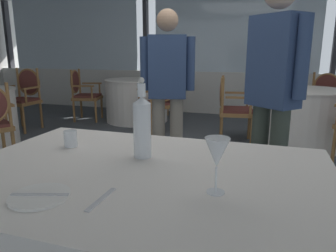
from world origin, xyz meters
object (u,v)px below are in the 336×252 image
at_px(diner_person_1, 167,85).
at_px(wine_glass, 217,154).
at_px(dining_chair_0_1, 324,97).
at_px(dining_chair_1_2, 160,98).
at_px(water_bottle, 142,125).
at_px(water_tumbler, 71,139).
at_px(dining_chair_1_1, 82,91).
at_px(dining_chair_3_0, 24,94).
at_px(dining_chair_0_2, 231,104).
at_px(dining_chair_1_0, 167,87).
at_px(side_plate, 40,196).
at_px(diner_person_0, 273,86).

bearing_deg(diner_person_1, wine_glass, 7.13).
height_order(dining_chair_0_1, dining_chair_1_2, dining_chair_1_2).
xyz_separation_m(water_bottle, diner_person_1, (-0.40, 1.63, 0.01)).
relative_size(water_tumbler, dining_chair_1_1, 0.09).
bearing_deg(dining_chair_3_0, dining_chair_0_2, 93.97).
xyz_separation_m(wine_glass, dining_chair_0_1, (1.00, 4.34, -0.35)).
bearing_deg(water_tumbler, water_bottle, -5.14).
bearing_deg(wine_glass, dining_chair_1_0, 109.60).
xyz_separation_m(side_plate, water_bottle, (0.17, 0.49, 0.15)).
distance_m(water_tumbler, dining_chair_3_0, 3.92).
bearing_deg(dining_chair_0_2, dining_chair_1_2, 162.81).
xyz_separation_m(dining_chair_0_2, dining_chair_1_1, (-2.76, 0.64, 0.01)).
distance_m(dining_chair_1_2, diner_person_0, 2.68).
height_order(dining_chair_3_0, diner_person_0, diner_person_0).
bearing_deg(wine_glass, dining_chair_0_2, 95.47).
bearing_deg(water_bottle, dining_chair_1_0, 106.55).
xyz_separation_m(dining_chair_1_0, diner_person_0, (2.02, -3.78, 0.47)).
height_order(side_plate, dining_chair_3_0, dining_chair_3_0).
bearing_deg(wine_glass, dining_chair_0_1, 77.00).
relative_size(side_plate, dining_chair_1_2, 0.21).
bearing_deg(water_tumbler, side_plate, -65.34).
relative_size(water_bottle, dining_chair_1_2, 0.39).
distance_m(water_tumbler, dining_chair_0_2, 3.04).
height_order(dining_chair_1_1, diner_person_1, diner_person_1).
distance_m(water_bottle, diner_person_0, 1.23).
bearing_deg(dining_chair_1_2, dining_chair_0_1, -114.29).
bearing_deg(wine_glass, diner_person_1, 112.39).
bearing_deg(diner_person_0, dining_chair_1_2, -101.51).
height_order(dining_chair_0_1, dining_chair_1_1, dining_chair_1_1).
height_order(wine_glass, diner_person_0, diner_person_0).
relative_size(side_plate, water_tumbler, 2.40).
relative_size(dining_chair_0_1, diner_person_0, 0.53).
distance_m(dining_chair_1_2, dining_chair_3_0, 2.23).
distance_m(side_plate, water_bottle, 0.54).
bearing_deg(side_plate, water_bottle, 70.96).
bearing_deg(water_tumbler, dining_chair_1_0, 102.05).
distance_m(side_plate, diner_person_0, 1.76).
bearing_deg(dining_chair_0_2, water_bottle, -99.73).
height_order(side_plate, dining_chair_1_1, dining_chair_1_1).
distance_m(dining_chair_1_1, diner_person_0, 4.18).
distance_m(dining_chair_0_2, dining_chair_1_1, 2.83).
xyz_separation_m(side_plate, dining_chair_1_1, (-2.52, 4.16, -0.23)).
height_order(dining_chair_1_0, diner_person_0, diner_person_0).
xyz_separation_m(wine_glass, dining_chair_0_2, (-0.32, 3.30, -0.37)).
bearing_deg(dining_chair_1_1, diner_person_0, -52.54).
relative_size(side_plate, dining_chair_0_1, 0.22).
height_order(dining_chair_1_1, dining_chair_3_0, dining_chair_3_0).
xyz_separation_m(dining_chair_1_0, dining_chair_1_2, (0.43, -1.68, 0.02)).
xyz_separation_m(dining_chair_3_0, diner_person_0, (3.78, -1.70, 0.42)).
distance_m(dining_chair_1_2, diner_person_1, 1.72).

